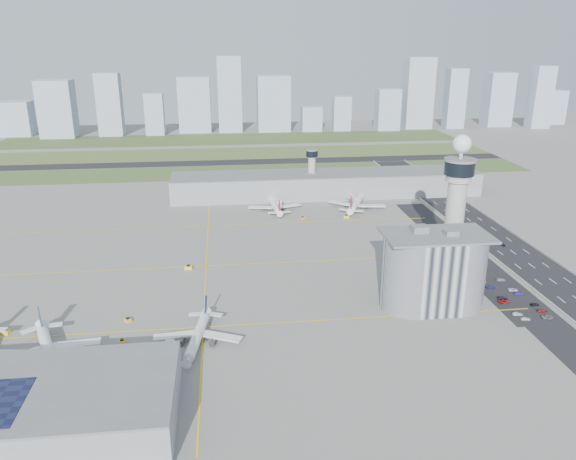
{
  "coord_description": "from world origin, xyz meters",
  "views": [
    {
      "loc": [
        -30.34,
        -220.6,
        104.24
      ],
      "look_at": [
        0.0,
        35.0,
        15.0
      ],
      "focal_mm": 35.0,
      "sensor_mm": 36.0,
      "label": 1
    }
  ],
  "objects": [
    {
      "name": "ground",
      "position": [
        0.0,
        0.0,
        0.0
      ],
      "size": [
        1000.0,
        1000.0,
        0.0
      ],
      "primitive_type": "plane",
      "color": "gray"
    },
    {
      "name": "grass_strip_0",
      "position": [
        -20.0,
        225.0,
        0.04
      ],
      "size": [
        480.0,
        50.0,
        0.08
      ],
      "primitive_type": "cube",
      "color": "#475E2C",
      "rests_on": "ground"
    },
    {
      "name": "grass_strip_1",
      "position": [
        -20.0,
        300.0,
        0.04
      ],
      "size": [
        480.0,
        60.0,
        0.08
      ],
      "primitive_type": "cube",
      "color": "#4E622E",
      "rests_on": "ground"
    },
    {
      "name": "grass_strip_2",
      "position": [
        -20.0,
        380.0,
        0.04
      ],
      "size": [
        480.0,
        70.0,
        0.08
      ],
      "primitive_type": "cube",
      "color": "#3A5227",
      "rests_on": "ground"
    },
    {
      "name": "runway",
      "position": [
        -20.0,
        262.0,
        0.06
      ],
      "size": [
        480.0,
        22.0,
        0.1
      ],
      "primitive_type": "cube",
      "color": "black",
      "rests_on": "ground"
    },
    {
      "name": "highway",
      "position": [
        115.0,
        0.0,
        0.05
      ],
      "size": [
        28.0,
        500.0,
        0.1
      ],
      "primitive_type": "cube",
      "color": "black",
      "rests_on": "ground"
    },
    {
      "name": "barrier_left",
      "position": [
        101.0,
        0.0,
        0.6
      ],
      "size": [
        0.6,
        500.0,
        1.2
      ],
      "primitive_type": "cube",
      "color": "#9E9E99",
      "rests_on": "ground"
    },
    {
      "name": "barrier_right",
      "position": [
        129.0,
        0.0,
        0.6
      ],
      "size": [
        0.6,
        500.0,
        1.2
      ],
      "primitive_type": "cube",
      "color": "#9E9E99",
      "rests_on": "ground"
    },
    {
      "name": "landside_road",
      "position": [
        90.0,
        -10.0,
        0.04
      ],
      "size": [
        18.0,
        260.0,
        0.08
      ],
      "primitive_type": "cube",
      "color": "black",
      "rests_on": "ground"
    },
    {
      "name": "parking_lot",
      "position": [
        88.0,
        -22.0,
        0.05
      ],
      "size": [
        20.0,
        44.0,
        0.1
      ],
      "primitive_type": "cube",
      "color": "black",
      "rests_on": "ground"
    },
    {
      "name": "taxiway_line_h_0",
      "position": [
        -40.0,
        -30.0,
        0.01
      ],
      "size": [
        260.0,
        0.6,
        0.01
      ],
      "primitive_type": "cube",
      "color": "yellow",
      "rests_on": "ground"
    },
    {
      "name": "taxiway_line_h_1",
      "position": [
        -40.0,
        30.0,
        0.01
      ],
      "size": [
        260.0,
        0.6,
        0.01
      ],
      "primitive_type": "cube",
      "color": "yellow",
      "rests_on": "ground"
    },
    {
      "name": "taxiway_line_h_2",
      "position": [
        -40.0,
        90.0,
        0.01
      ],
      "size": [
        260.0,
        0.6,
        0.01
      ],
      "primitive_type": "cube",
      "color": "yellow",
      "rests_on": "ground"
    },
    {
      "name": "taxiway_line_v",
      "position": [
        -40.0,
        30.0,
        0.01
      ],
      "size": [
        0.6,
        260.0,
        0.01
      ],
      "primitive_type": "cube",
      "color": "yellow",
      "rests_on": "ground"
    },
    {
      "name": "control_tower",
      "position": [
        72.0,
        8.0,
        35.04
      ],
      "size": [
        14.0,
        14.0,
        64.5
      ],
      "color": "#ADAAA5",
      "rests_on": "ground"
    },
    {
      "name": "secondary_tower",
      "position": [
        30.0,
        150.0,
        18.8
      ],
      "size": [
        8.6,
        8.6,
        31.9
      ],
      "color": "#ADAAA5",
      "rests_on": "ground"
    },
    {
      "name": "admin_building",
      "position": [
        51.99,
        -22.0,
        15.3
      ],
      "size": [
        42.0,
        24.0,
        33.5
      ],
      "color": "#B2B2B7",
      "rests_on": "ground"
    },
    {
      "name": "terminal_pier",
      "position": [
        40.0,
        148.0,
        7.9
      ],
      "size": [
        210.0,
        32.0,
        15.8
      ],
      "color": "gray",
      "rests_on": "ground"
    },
    {
      "name": "near_terminal",
      "position": [
        -88.07,
        -82.02,
        6.43
      ],
      "size": [
        84.0,
        42.0,
        13.0
      ],
      "color": "gray",
      "rests_on": "ground"
    },
    {
      "name": "airplane_near_b",
      "position": [
        -91.51,
        -46.33,
        5.82
      ],
      "size": [
        48.42,
        51.84,
        11.64
      ],
      "primitive_type": null,
      "rotation": [
        0.0,
        0.0,
        -1.18
      ],
      "color": "white",
      "rests_on": "ground"
    },
    {
      "name": "airplane_near_c",
      "position": [
        -41.73,
        -41.95,
        5.34
      ],
      "size": [
        38.26,
        42.97,
        10.69
      ],
      "primitive_type": null,
      "rotation": [
        0.0,
        0.0,
        -1.74
      ],
      "color": "white",
      "rests_on": "ground"
    },
    {
      "name": "airplane_far_a",
      "position": [
        1.12,
        117.73,
        5.56
      ],
      "size": [
        36.67,
        42.16,
        11.12
      ],
      "primitive_type": null,
      "rotation": [
        0.0,
        0.0,
        1.65
      ],
      "color": "white",
      "rests_on": "ground"
    },
    {
      "name": "airplane_far_b",
      "position": [
        53.82,
        115.62,
        6.09
      ],
      "size": [
        51.64,
        54.91,
        12.19
      ],
      "primitive_type": null,
      "rotation": [
        0.0,
        0.0,
        1.15
      ],
      "color": "white",
      "rests_on": "ground"
    },
    {
      "name": "jet_bridge_near_1",
      "position": [
        -83.0,
        -61.0,
        2.85
      ],
      "size": [
        5.39,
        14.31,
        5.7
      ],
      "primitive_type": null,
      "rotation": [
        0.0,
        0.0,
        1.4
      ],
      "color": "silver",
      "rests_on": "ground"
    },
    {
      "name": "jet_bridge_near_2",
      "position": [
        -53.0,
        -61.0,
        2.85
      ],
      "size": [
        5.39,
        14.31,
        5.7
      ],
      "primitive_type": null,
      "rotation": [
        0.0,
        0.0,
        1.4
      ],
      "color": "silver",
      "rests_on": "ground"
    },
    {
      "name": "jet_bridge_far_0",
      "position": [
        2.0,
        132.0,
        2.85
      ],
      "size": [
        5.39,
        14.31,
        5.7
      ],
      "primitive_type": null,
      "rotation": [
        0.0,
        0.0,
        -1.4
      ],
      "color": "silver",
      "rests_on": "ground"
    },
    {
      "name": "jet_bridge_far_1",
      "position": [
        52.0,
        132.0,
        2.85
      ],
      "size": [
        5.39,
        14.31,
        5.7
      ],
      "primitive_type": null,
      "rotation": [
        0.0,
        0.0,
        -1.4
      ],
      "color": "silver",
      "rests_on": "ground"
    },
    {
      "name": "tug_0",
      "position": [
        -112.6,
        -26.05,
        1.01
      ],
      "size": [
        4.01,
        3.27,
        2.02
      ],
      "primitive_type": null,
      "rotation": [
        0.0,
        0.0,
        -1.85
      ],
      "color": "yellow",
      "rests_on": "ground"
    },
    {
      "name": "tug_1",
      "position": [
        -69.01,
        -21.86,
        0.8
      ],
      "size": [
        3.22,
        3.35,
        1.61
      ],
      "primitive_type": null,
      "rotation": [
        0.0,
        0.0,
        0.68
      ],
      "color": "yellow",
      "rests_on": "ground"
    },
    {
      "name": "tug_2",
      "position": [
        -68.56,
        -38.36,
        0.85
      ],
      "size": [
        2.38,
        3.16,
        1.7
      ],
      "primitive_type": null,
      "rotation": [
        0.0,
        0.0,
        0.13
      ],
      "color": "yellow",
      "rests_on": "ground"
    },
    {
      "name": "tug_3",
      "position": [
        -48.25,
        27.58,
        1.03
      ],
      "size": [
        3.77,
        2.77,
        2.06
      ],
      "primitive_type": null,
      "rotation": [
        0.0,
        0.0,
        -1.67
      ],
      "color": "yellow",
      "rests_on": "ground"
    },
    {
      "name": "tug_4",
      "position": [
        16.17,
        96.78,
        0.8
      ],
      "size": [
        3.15,
        2.57,
        1.59
      ],
      "primitive_type": null,
      "rotation": [
        0.0,
        0.0,
        1.85
      ],
      "color": "orange",
      "rests_on": "ground"
    },
    {
      "name": "tug_5",
      "position": [
        42.91,
        96.13,
        0.95
      ],
      "size": [
        3.75,
        3.02,
        1.91
      ],
      "primitive_type": null,
      "rotation": [
        0.0,
        0.0,
        -1.83
      ],
      "color": "yellow",
      "rests_on": "ground"
    },
    {
      "name": "car_lot_0",
      "position": [
        84.0,
        -38.89,
        0.62
      ],
      "size": [
        3.77,
        1.89,
        1.23
      ],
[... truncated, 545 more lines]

